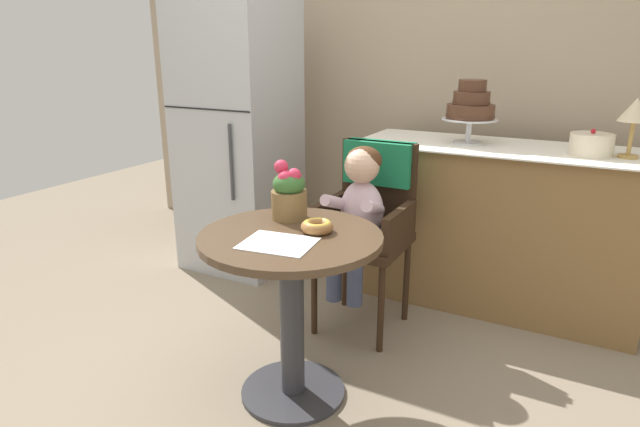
# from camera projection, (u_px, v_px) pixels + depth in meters

# --- Properties ---
(ground_plane) EXTENTS (8.00, 8.00, 0.00)m
(ground_plane) POSITION_uv_depth(u_px,v_px,m) (293.00, 393.00, 2.30)
(ground_plane) COLOR gray
(back_wall) EXTENTS (4.80, 0.10, 2.70)m
(back_wall) POSITION_uv_depth(u_px,v_px,m) (438.00, 56.00, 3.45)
(back_wall) COLOR tan
(back_wall) RESTS_ON ground
(cafe_table) EXTENTS (0.72, 0.72, 0.72)m
(cafe_table) POSITION_uv_depth(u_px,v_px,m) (291.00, 284.00, 2.14)
(cafe_table) COLOR #4C3826
(cafe_table) RESTS_ON ground
(wicker_chair) EXTENTS (0.42, 0.45, 0.95)m
(wicker_chair) POSITION_uv_depth(u_px,v_px,m) (371.00, 205.00, 2.73)
(wicker_chair) COLOR #332114
(wicker_chair) RESTS_ON ground
(seated_child) EXTENTS (0.27, 0.32, 0.73)m
(seated_child) POSITION_uv_depth(u_px,v_px,m) (359.00, 206.00, 2.59)
(seated_child) COLOR silver
(seated_child) RESTS_ON ground
(paper_napkin) EXTENTS (0.29, 0.25, 0.00)m
(paper_napkin) POSITION_uv_depth(u_px,v_px,m) (278.00, 243.00, 1.98)
(paper_napkin) COLOR white
(paper_napkin) RESTS_ON cafe_table
(donut_front) EXTENTS (0.13, 0.13, 0.05)m
(donut_front) POSITION_uv_depth(u_px,v_px,m) (317.00, 226.00, 2.10)
(donut_front) COLOR #936033
(donut_front) RESTS_ON cafe_table
(flower_vase) EXTENTS (0.15, 0.15, 0.25)m
(flower_vase) POSITION_uv_depth(u_px,v_px,m) (289.00, 193.00, 2.24)
(flower_vase) COLOR brown
(flower_vase) RESTS_ON cafe_table
(display_counter) EXTENTS (1.56, 0.62, 0.90)m
(display_counter) POSITION_uv_depth(u_px,v_px,m) (495.00, 225.00, 3.01)
(display_counter) COLOR olive
(display_counter) RESTS_ON ground
(tiered_cake_stand) EXTENTS (0.30, 0.30, 0.34)m
(tiered_cake_stand) POSITION_uv_depth(u_px,v_px,m) (471.00, 106.00, 2.90)
(tiered_cake_stand) COLOR silver
(tiered_cake_stand) RESTS_ON display_counter
(round_layer_cake) EXTENTS (0.20, 0.20, 0.13)m
(round_layer_cake) POSITION_uv_depth(u_px,v_px,m) (591.00, 144.00, 2.63)
(round_layer_cake) COLOR beige
(round_layer_cake) RESTS_ON display_counter
(table_lamp) EXTENTS (0.15, 0.15, 0.28)m
(table_lamp) POSITION_uv_depth(u_px,v_px,m) (635.00, 113.00, 2.52)
(table_lamp) COLOR #B28C47
(table_lamp) RESTS_ON display_counter
(refrigerator) EXTENTS (0.64, 0.63, 1.70)m
(refrigerator) POSITION_uv_depth(u_px,v_px,m) (238.00, 138.00, 3.44)
(refrigerator) COLOR #B7BABF
(refrigerator) RESTS_ON ground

